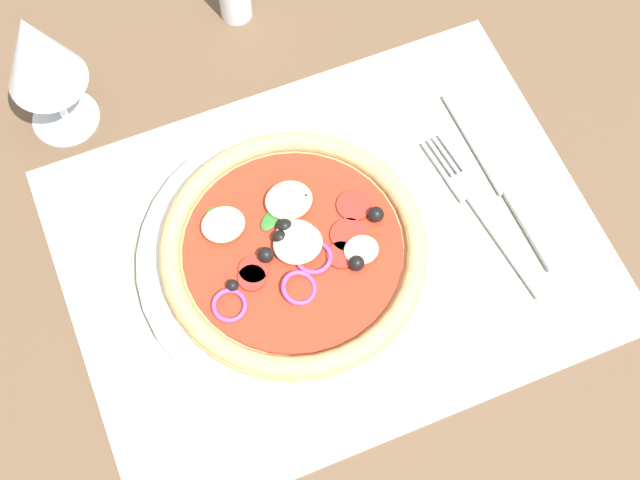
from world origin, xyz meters
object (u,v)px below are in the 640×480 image
Objects in this scene: pizza at (292,247)px; wine_glass at (37,55)px; knife at (500,175)px; fork at (477,206)px; plate at (293,256)px.

pizza is 27.40cm from wine_glass.
knife is 1.34× the size of wine_glass.
plate is at bearing 78.06° from fork.
wine_glass is (-32.05, 23.53, 9.43)cm from fork.
pizza is 17.54cm from fork.
knife is at bearing 1.31° from pizza.
knife is at bearing -31.24° from wine_glass.
plate is 1.84× the size of wine_glass.
fork is at bearing -5.13° from plate.
plate reaches higher than knife.
plate is 1.72cm from pizza.
plate is 17.42cm from fork.
pizza is at bearing -56.15° from wine_glass.
fork is at bearing 120.59° from knife.
plate is at bearing -56.22° from wine_glass.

